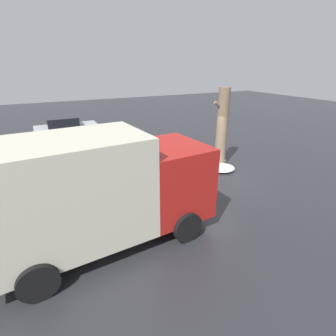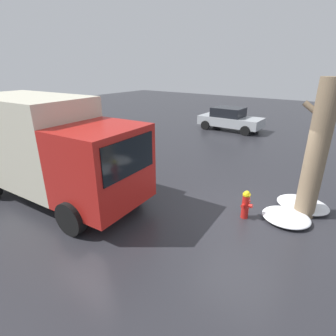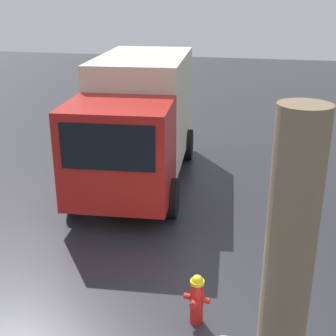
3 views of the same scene
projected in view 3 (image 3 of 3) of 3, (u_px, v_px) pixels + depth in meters
ground_plane at (196, 322)px, 7.27m from camera, size 60.00×60.00×0.00m
fire_hydrant at (197, 299)px, 7.11m from camera, size 0.32×0.41×0.84m
tree_trunk at (287, 273)px, 5.13m from camera, size 0.83×0.55×3.81m
delivery_truck at (138, 118)px, 12.10m from camera, size 6.18×2.91×3.20m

